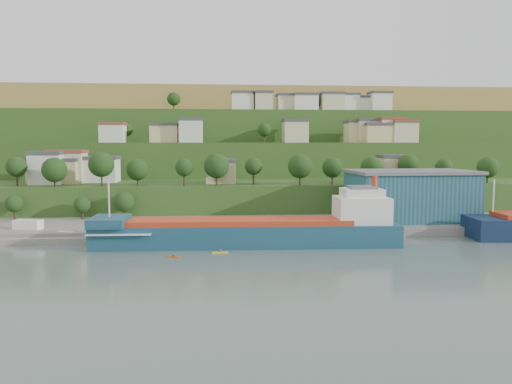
{
  "coord_description": "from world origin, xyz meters",
  "views": [
    {
      "loc": [
        -11.59,
        -95.83,
        21.47
      ],
      "look_at": [
        -2.36,
        15.0,
        10.78
      ],
      "focal_mm": 35.0,
      "sensor_mm": 36.0,
      "label": 1
    }
  ],
  "objects": [
    {
      "name": "ground",
      "position": [
        0.0,
        0.0,
        0.0
      ],
      "size": [
        500.0,
        500.0,
        0.0
      ],
      "primitive_type": "plane",
      "color": "#4D5D56",
      "rests_on": "ground"
    },
    {
      "name": "quay",
      "position": [
        20.0,
        28.0,
        0.0
      ],
      "size": [
        220.0,
        26.0,
        4.0
      ],
      "primitive_type": "cube",
      "color": "slate",
      "rests_on": "ground"
    },
    {
      "name": "pebble_beach",
      "position": [
        -55.0,
        22.0,
        0.0
      ],
      "size": [
        40.0,
        18.0,
        2.4
      ],
      "primitive_type": "cube",
      "color": "slate",
      "rests_on": "ground"
    },
    {
      "name": "hillside",
      "position": [
        0.02,
        168.69,
        0.08
      ],
      "size": [
        360.0,
        210.95,
        96.0
      ],
      "color": "#284719",
      "rests_on": "ground"
    },
    {
      "name": "cargo_ship_near",
      "position": [
        -2.75,
        8.67,
        2.65
      ],
      "size": [
        64.75,
        12.2,
        16.57
      ],
      "rotation": [
        0.0,
        0.0,
        -0.03
      ],
      "color": "#15394F",
      "rests_on": "ground"
    },
    {
      "name": "warehouse",
      "position": [
        38.77,
        28.39,
        8.43
      ],
      "size": [
        31.67,
        20.12,
        12.8
      ],
      "rotation": [
        0.0,
        0.0,
        0.04
      ],
      "color": "navy",
      "rests_on": "quay"
    },
    {
      "name": "caravan",
      "position": [
        -54.45,
        21.37,
        2.67
      ],
      "size": [
        6.78,
        4.12,
        2.95
      ],
      "primitive_type": "cube",
      "rotation": [
        0.0,
        0.0,
        -0.25
      ],
      "color": "white",
      "rests_on": "pebble_beach"
    },
    {
      "name": "dinghy",
      "position": [
        -44.95,
        17.34,
        1.6
      ],
      "size": [
        4.32,
        2.99,
        0.81
      ],
      "primitive_type": "cube",
      "rotation": [
        0.0,
        0.0,
        -0.4
      ],
      "color": "silver",
      "rests_on": "pebble_beach"
    },
    {
      "name": "kayak_orange",
      "position": [
        -19.44,
        -1.81,
        0.21
      ],
      "size": [
        2.78,
        1.59,
        0.7
      ],
      "rotation": [
        0.0,
        0.0,
        -0.42
      ],
      "color": "#F05215",
      "rests_on": "ground"
    },
    {
      "name": "kayak_yellow",
      "position": [
        -10.65,
        1.51,
        0.24
      ],
      "size": [
        3.27,
        0.93,
        0.81
      ],
      "rotation": [
        0.0,
        0.0,
        0.11
      ],
      "color": "gold",
      "rests_on": "ground"
    }
  ]
}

